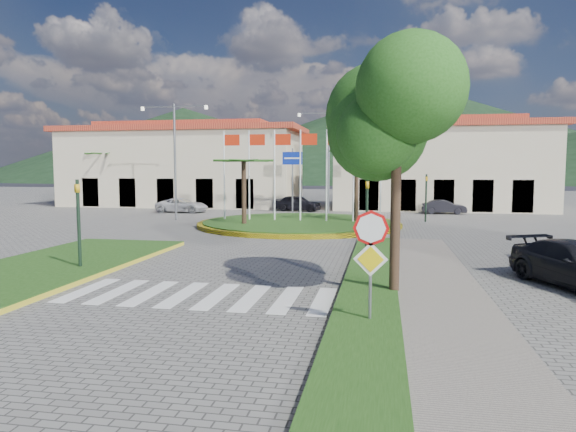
% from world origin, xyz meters
% --- Properties ---
extents(ground, '(160.00, 160.00, 0.00)m').
position_xyz_m(ground, '(0.00, 0.00, 0.00)').
color(ground, slate).
rests_on(ground, ground).
extents(sidewalk_right, '(4.00, 28.00, 0.15)m').
position_xyz_m(sidewalk_right, '(6.00, 2.00, 0.07)').
color(sidewalk_right, gray).
rests_on(sidewalk_right, ground).
extents(verge_right, '(1.60, 28.00, 0.18)m').
position_xyz_m(verge_right, '(4.80, 2.00, 0.09)').
color(verge_right, '#1D4413').
rests_on(verge_right, ground).
extents(median_left, '(5.00, 14.00, 0.18)m').
position_xyz_m(median_left, '(-6.50, 6.00, 0.09)').
color(median_left, '#1D4413').
rests_on(median_left, ground).
extents(crosswalk, '(8.00, 3.00, 0.01)m').
position_xyz_m(crosswalk, '(0.00, 4.00, 0.01)').
color(crosswalk, silver).
rests_on(crosswalk, ground).
extents(roundabout_island, '(12.70, 12.70, 6.00)m').
position_xyz_m(roundabout_island, '(0.00, 22.00, 0.18)').
color(roundabout_island, yellow).
rests_on(roundabout_island, ground).
extents(stop_sign, '(0.80, 0.11, 2.65)m').
position_xyz_m(stop_sign, '(4.90, 1.96, 1.79)').
color(stop_sign, slate).
rests_on(stop_sign, ground).
extents(deciduous_tree, '(3.60, 3.60, 6.80)m').
position_xyz_m(deciduous_tree, '(5.50, 5.00, 5.18)').
color(deciduous_tree, black).
rests_on(deciduous_tree, ground).
extents(traffic_light_left, '(0.15, 0.18, 3.20)m').
position_xyz_m(traffic_light_left, '(-5.20, 6.50, 1.94)').
color(traffic_light_left, black).
rests_on(traffic_light_left, ground).
extents(traffic_light_right, '(0.15, 0.18, 3.20)m').
position_xyz_m(traffic_light_right, '(4.50, 12.00, 1.94)').
color(traffic_light_right, black).
rests_on(traffic_light_right, ground).
extents(traffic_light_far, '(0.18, 0.15, 3.20)m').
position_xyz_m(traffic_light_far, '(8.00, 26.00, 1.94)').
color(traffic_light_far, black).
rests_on(traffic_light_far, ground).
extents(direction_sign_west, '(1.60, 0.14, 5.20)m').
position_xyz_m(direction_sign_west, '(-2.00, 30.97, 3.53)').
color(direction_sign_west, slate).
rests_on(direction_sign_west, ground).
extents(direction_sign_east, '(1.60, 0.14, 5.20)m').
position_xyz_m(direction_sign_east, '(3.00, 30.97, 3.53)').
color(direction_sign_east, slate).
rests_on(direction_sign_east, ground).
extents(street_lamp_centre, '(4.80, 0.16, 8.00)m').
position_xyz_m(street_lamp_centre, '(1.00, 30.00, 4.50)').
color(street_lamp_centre, slate).
rests_on(street_lamp_centre, ground).
extents(street_lamp_west, '(4.80, 0.16, 8.00)m').
position_xyz_m(street_lamp_west, '(-9.00, 24.00, 4.50)').
color(street_lamp_west, slate).
rests_on(street_lamp_west, ground).
extents(building_left, '(23.32, 9.54, 8.05)m').
position_xyz_m(building_left, '(-14.00, 38.00, 3.90)').
color(building_left, beige).
rests_on(building_left, ground).
extents(building_right, '(19.08, 9.54, 8.05)m').
position_xyz_m(building_right, '(10.00, 38.00, 3.90)').
color(building_right, beige).
rests_on(building_right, ground).
extents(hill_far_west, '(140.00, 140.00, 22.00)m').
position_xyz_m(hill_far_west, '(-55.00, 140.00, 11.00)').
color(hill_far_west, black).
rests_on(hill_far_west, ground).
extents(hill_far_mid, '(180.00, 180.00, 30.00)m').
position_xyz_m(hill_far_mid, '(15.00, 160.00, 15.00)').
color(hill_far_mid, black).
rests_on(hill_far_mid, ground).
extents(hill_near_back, '(110.00, 110.00, 16.00)m').
position_xyz_m(hill_near_back, '(-10.00, 130.00, 8.00)').
color(hill_near_back, black).
rests_on(hill_near_back, ground).
extents(white_van, '(4.20, 1.95, 1.17)m').
position_xyz_m(white_van, '(-10.99, 30.00, 0.58)').
color(white_van, '#B8B8BA').
rests_on(white_van, ground).
extents(car_dark_a, '(4.17, 2.26, 1.35)m').
position_xyz_m(car_dark_a, '(-1.92, 33.13, 0.67)').
color(car_dark_a, black).
rests_on(car_dark_a, ground).
extents(car_dark_b, '(3.40, 1.19, 1.12)m').
position_xyz_m(car_dark_b, '(9.92, 32.45, 0.56)').
color(car_dark_b, black).
rests_on(car_dark_b, ground).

